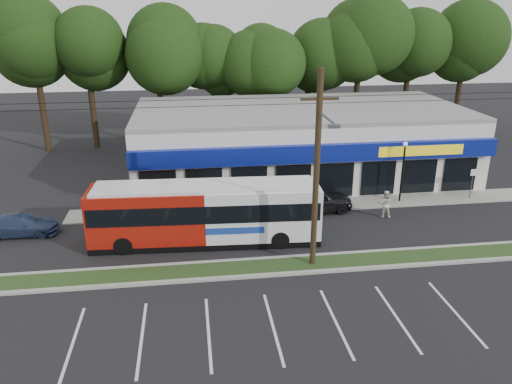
{
  "coord_description": "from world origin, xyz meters",
  "views": [
    {
      "loc": [
        -2.96,
        -21.27,
        12.63
      ],
      "look_at": [
        0.59,
        5.0,
        2.67
      ],
      "focal_mm": 35.0,
      "sensor_mm": 36.0,
      "label": 1
    }
  ],
  "objects_px": {
    "pedestrian_b": "(385,204)",
    "pedestrian_a": "(277,212)",
    "lamp_post": "(403,165)",
    "metrobus": "(206,212)",
    "utility_pole": "(314,166)",
    "car_dark": "(313,199)",
    "car_blue": "(21,225)",
    "sign_post": "(473,178)"
  },
  "relations": [
    {
      "from": "utility_pole",
      "to": "lamp_post",
      "type": "relative_size",
      "value": 11.76
    },
    {
      "from": "car_dark",
      "to": "pedestrian_b",
      "type": "bearing_deg",
      "value": -115.54
    },
    {
      "from": "car_dark",
      "to": "metrobus",
      "type": "bearing_deg",
      "value": 109.16
    },
    {
      "from": "lamp_post",
      "to": "car_blue",
      "type": "height_order",
      "value": "lamp_post"
    },
    {
      "from": "car_blue",
      "to": "pedestrian_a",
      "type": "height_order",
      "value": "pedestrian_a"
    },
    {
      "from": "utility_pole",
      "to": "car_blue",
      "type": "xyz_separation_m",
      "value": [
        -15.86,
        5.94,
        -4.79
      ]
    },
    {
      "from": "utility_pole",
      "to": "car_dark",
      "type": "distance_m",
      "value": 8.58
    },
    {
      "from": "sign_post",
      "to": "pedestrian_a",
      "type": "bearing_deg",
      "value": -169.58
    },
    {
      "from": "metrobus",
      "to": "car_blue",
      "type": "height_order",
      "value": "metrobus"
    },
    {
      "from": "lamp_post",
      "to": "pedestrian_a",
      "type": "xyz_separation_m",
      "value": [
        -9.0,
        -2.8,
        -1.74
      ]
    },
    {
      "from": "sign_post",
      "to": "pedestrian_b",
      "type": "xyz_separation_m",
      "value": [
        -7.0,
        -2.07,
        -0.66
      ]
    },
    {
      "from": "utility_pole",
      "to": "pedestrian_a",
      "type": "xyz_separation_m",
      "value": [
        -0.83,
        5.07,
        -4.48
      ]
    },
    {
      "from": "lamp_post",
      "to": "utility_pole",
      "type": "bearing_deg",
      "value": -136.05
    },
    {
      "from": "car_dark",
      "to": "pedestrian_a",
      "type": "bearing_deg",
      "value": 118.51
    },
    {
      "from": "sign_post",
      "to": "car_blue",
      "type": "distance_m",
      "value": 29.09
    },
    {
      "from": "car_dark",
      "to": "pedestrian_a",
      "type": "relative_size",
      "value": 2.7
    },
    {
      "from": "utility_pole",
      "to": "metrobus",
      "type": "xyz_separation_m",
      "value": [
        -5.14,
        3.57,
        -3.6
      ]
    },
    {
      "from": "sign_post",
      "to": "car_dark",
      "type": "xyz_separation_m",
      "value": [
        -11.27,
        -0.63,
        -0.69
      ]
    },
    {
      "from": "sign_post",
      "to": "pedestrian_a",
      "type": "relative_size",
      "value": 1.19
    },
    {
      "from": "lamp_post",
      "to": "car_blue",
      "type": "distance_m",
      "value": 24.19
    },
    {
      "from": "car_dark",
      "to": "utility_pole",
      "type": "bearing_deg",
      "value": 157.92
    },
    {
      "from": "sign_post",
      "to": "metrobus",
      "type": "xyz_separation_m",
      "value": [
        -18.31,
        -4.08,
        0.26
      ]
    },
    {
      "from": "utility_pole",
      "to": "sign_post",
      "type": "xyz_separation_m",
      "value": [
        13.17,
        7.65,
        -3.86
      ]
    },
    {
      "from": "car_dark",
      "to": "car_blue",
      "type": "height_order",
      "value": "car_dark"
    },
    {
      "from": "lamp_post",
      "to": "metrobus",
      "type": "xyz_separation_m",
      "value": [
        -13.31,
        -4.3,
        -0.86
      ]
    },
    {
      "from": "car_dark",
      "to": "pedestrian_b",
      "type": "relative_size",
      "value": 2.83
    },
    {
      "from": "sign_post",
      "to": "metrobus",
      "type": "height_order",
      "value": "metrobus"
    },
    {
      "from": "lamp_post",
      "to": "metrobus",
      "type": "relative_size",
      "value": 0.33
    },
    {
      "from": "car_dark",
      "to": "pedestrian_a",
      "type": "xyz_separation_m",
      "value": [
        -2.73,
        -1.94,
        0.07
      ]
    },
    {
      "from": "pedestrian_a",
      "to": "pedestrian_b",
      "type": "bearing_deg",
      "value": 176.51
    },
    {
      "from": "metrobus",
      "to": "pedestrian_b",
      "type": "height_order",
      "value": "metrobus"
    },
    {
      "from": "metrobus",
      "to": "car_blue",
      "type": "xyz_separation_m",
      "value": [
        -10.72,
        2.37,
        -1.19
      ]
    },
    {
      "from": "lamp_post",
      "to": "sign_post",
      "type": "xyz_separation_m",
      "value": [
        5.0,
        -0.23,
        -1.12
      ]
    },
    {
      "from": "pedestrian_a",
      "to": "lamp_post",
      "type": "bearing_deg",
      "value": -170.34
    },
    {
      "from": "pedestrian_a",
      "to": "sign_post",
      "type": "bearing_deg",
      "value": -177.2
    },
    {
      "from": "pedestrian_b",
      "to": "pedestrian_a",
      "type": "bearing_deg",
      "value": 19.35
    },
    {
      "from": "lamp_post",
      "to": "car_dark",
      "type": "height_order",
      "value": "lamp_post"
    },
    {
      "from": "car_dark",
      "to": "pedestrian_b",
      "type": "height_order",
      "value": "pedestrian_b"
    },
    {
      "from": "lamp_post",
      "to": "car_dark",
      "type": "xyz_separation_m",
      "value": [
        -6.27,
        -0.86,
        -1.81
      ]
    },
    {
      "from": "pedestrian_a",
      "to": "car_dark",
      "type": "bearing_deg",
      "value": -152.21
    },
    {
      "from": "utility_pole",
      "to": "car_dark",
      "type": "height_order",
      "value": "utility_pole"
    },
    {
      "from": "car_blue",
      "to": "metrobus",
      "type": "bearing_deg",
      "value": -102.39
    }
  ]
}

